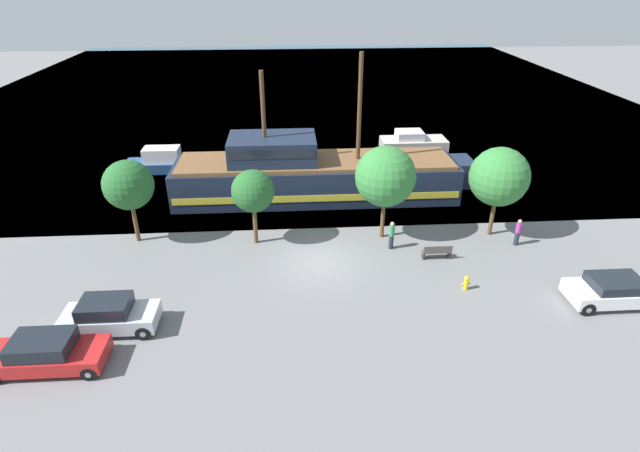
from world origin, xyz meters
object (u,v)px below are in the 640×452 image
fire_hydrant (466,282)px  pirate_ship (312,175)px  pedestrian_walking_far (518,232)px  parked_car_curb_rear (616,291)px  pedestrian_walking_near (392,235)px  parked_car_curb_mid (109,315)px  bench_promenade_east (437,252)px  parked_car_curb_front (47,353)px  moored_boat_dockside (168,162)px  moored_boat_outer (413,142)px

fire_hydrant → pirate_ship: bearing=120.7°
pedestrian_walking_far → parked_car_curb_rear: bearing=-68.0°
pedestrian_walking_near → parked_car_curb_rear: bearing=-31.2°
parked_car_curb_mid → bench_promenade_east: parked_car_curb_mid is taller
bench_promenade_east → pedestrian_walking_far: pedestrian_walking_far is taller
pedestrian_walking_near → parked_car_curb_front: bearing=-151.2°
parked_car_curb_rear → pedestrian_walking_far: 6.29m
parked_car_curb_front → pedestrian_walking_far: 24.54m
moored_boat_dockside → fire_hydrant: size_ratio=8.98×
pedestrian_walking_far → parked_car_curb_mid: bearing=-163.5°
moored_boat_dockside → parked_car_curb_mid: (1.46, -19.79, 0.08)m
parked_car_curb_rear → fire_hydrant: bearing=166.8°
pirate_ship → moored_boat_outer: bearing=45.9°
moored_boat_dockside → bench_promenade_east: (17.65, -14.76, -0.25)m
moored_boat_outer → bench_promenade_east: size_ratio=3.61×
parked_car_curb_mid → bench_promenade_east: (16.18, 5.03, -0.33)m
moored_boat_outer → pirate_ship: bearing=-134.1°
moored_boat_dockside → bench_promenade_east: moored_boat_dockside is taller
parked_car_curb_rear → bench_promenade_east: bearing=148.2°
fire_hydrant → bench_promenade_east: bearing=102.2°
parked_car_curb_rear → bench_promenade_east: (-7.40, 4.59, -0.27)m
pirate_ship → moored_boat_dockside: 12.67m
moored_boat_outer → parked_car_curb_front: 33.29m
moored_boat_outer → parked_car_curb_rear: 23.63m
parked_car_curb_rear → bench_promenade_east: 8.71m
fire_hydrant → parked_car_curb_rear: bearing=-13.2°
pirate_ship → moored_boat_dockside: (-11.21, 5.84, -0.96)m
parked_car_curb_rear → pedestrian_walking_far: size_ratio=2.83×
fire_hydrant → bench_promenade_east: (-0.65, 3.01, 0.02)m
moored_boat_outer → pedestrian_walking_far: size_ratio=3.50×
moored_boat_outer → parked_car_curb_mid: bearing=-129.0°
parked_car_curb_front → pedestrian_walking_near: bearing=28.8°
fire_hydrant → pedestrian_walking_near: pedestrian_walking_near is taller
moored_boat_dockside → moored_boat_outer: moored_boat_dockside is taller
pirate_ship → moored_boat_outer: pirate_ship is taller
parked_car_curb_front → fire_hydrant: (18.61, 4.27, -0.30)m
fire_hydrant → pedestrian_walking_near: 5.26m
fire_hydrant → pedestrian_walking_far: bearing=44.1°
moored_boat_outer → fire_hydrant: bearing=-96.1°
moored_boat_dockside → fire_hydrant: bearing=-44.2°
parked_car_curb_rear → fire_hydrant: (-6.75, 1.58, -0.29)m
bench_promenade_east → parked_car_curb_rear: bearing=-31.8°
parked_car_curb_front → bench_promenade_east: (17.96, 7.28, -0.28)m
parked_car_curb_rear → fire_hydrant: 6.94m
parked_car_curb_rear → bench_promenade_east: parked_car_curb_rear is taller
moored_boat_outer → parked_car_curb_rear: bearing=-79.1°
pirate_ship → bench_promenade_east: (6.44, -8.92, -1.21)m
moored_boat_outer → bench_promenade_east: (-2.95, -18.62, -0.20)m
moored_boat_dockside → pedestrian_walking_near: 20.39m
moored_boat_dockside → parked_car_curb_rear: (25.05, -19.35, 0.02)m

